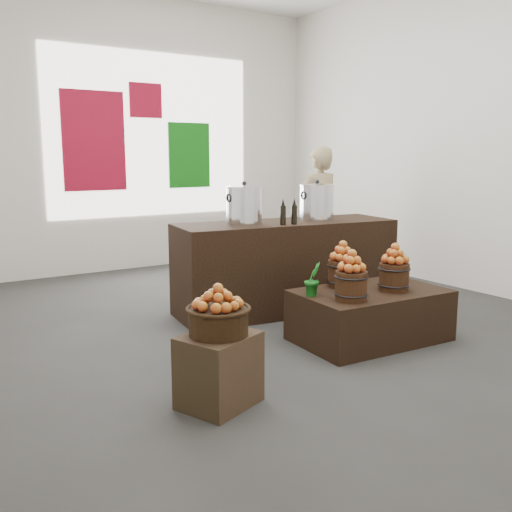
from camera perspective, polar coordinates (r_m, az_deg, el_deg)
ground at (r=5.92m, az=0.96°, el=-6.67°), size 7.00×7.00×0.00m
back_wall at (r=8.79m, az=-12.19°, el=11.77°), size 6.00×0.04×4.00m
back_opening at (r=8.89m, az=-10.30°, el=11.81°), size 3.20×0.02×2.40m
deco_red_left at (r=8.56m, az=-15.90°, el=11.00°), size 0.90×0.04×1.40m
deco_green_right at (r=9.13m, az=-6.69°, el=9.97°), size 0.70×0.04×1.00m
deco_red_upper at (r=8.87m, az=-10.99°, el=15.03°), size 0.50×0.04×0.50m
crate at (r=3.99m, az=-3.72°, el=-11.31°), size 0.62×0.57×0.50m
wicker_basket at (r=3.88m, az=-3.78°, el=-6.58°), size 0.40×0.40×0.18m
apples_in_basket at (r=3.83m, az=-3.81°, el=-4.06°), size 0.31×0.31×0.17m
display_table at (r=5.43m, az=11.33°, el=-5.82°), size 1.42×0.92×0.47m
apple_bucket_front_left at (r=4.95m, az=9.50°, el=-2.96°), size 0.27×0.27×0.25m
apples_in_bucket_front_left at (r=4.91m, az=9.57°, el=-0.47°), size 0.21×0.21×0.18m
apple_bucket_front_right at (r=5.38m, az=13.63°, el=-2.06°), size 0.27×0.27×0.25m
apples_in_bucket_front_right at (r=5.34m, az=13.73°, el=0.23°), size 0.21×0.21×0.18m
apple_bucket_rear at (r=5.44m, az=8.63°, el=-1.75°), size 0.27×0.27×0.25m
apples_in_bucket_rear at (r=5.40m, az=8.69°, el=0.51°), size 0.21×0.21×0.18m
herb_garnish_right at (r=5.76m, az=13.46°, el=-1.15°), size 0.26×0.23×0.28m
herb_garnish_left at (r=5.06m, az=5.69°, el=-2.31°), size 0.20×0.19×0.30m
counter at (r=6.28m, az=2.97°, el=-1.04°), size 2.51×1.10×0.99m
stock_pot_left at (r=5.97m, az=-1.18°, el=5.00°), size 0.37×0.37×0.37m
stock_pot_center at (r=6.38m, az=6.09°, el=5.27°), size 0.37×0.37×0.37m
oil_cruets at (r=5.98m, az=4.12°, el=4.51°), size 0.18×0.09×0.28m
shopper at (r=8.06m, az=6.22°, el=4.36°), size 0.67×0.45×1.82m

